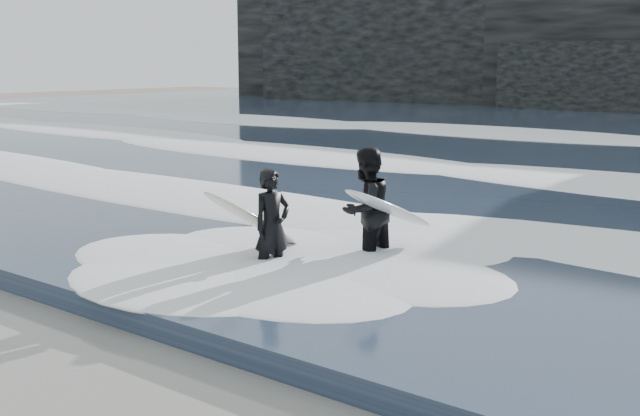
{
  "coord_description": "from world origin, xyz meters",
  "views": [
    {
      "loc": [
        8.04,
        -2.42,
        3.07
      ],
      "look_at": [
        1.11,
        6.23,
        1.0
      ],
      "focal_mm": 45.0,
      "sensor_mm": 36.0,
      "label": 1
    }
  ],
  "objects": [
    {
      "name": "foam_near",
      "position": [
        0.0,
        9.0,
        0.4
      ],
      "size": [
        60.0,
        3.2,
        0.2
      ],
      "primitive_type": "ellipsoid",
      "color": "white",
      "rests_on": "sea"
    },
    {
      "name": "surfer_left",
      "position": [
        0.68,
        5.61,
        0.8
      ],
      "size": [
        0.96,
        1.81,
        1.59
      ],
      "color": "black",
      "rests_on": "ground"
    },
    {
      "name": "foam_mid",
      "position": [
        0.0,
        16.0,
        0.42
      ],
      "size": [
        60.0,
        4.0,
        0.24
      ],
      "primitive_type": "ellipsoid",
      "color": "white",
      "rests_on": "sea"
    },
    {
      "name": "surfer_right",
      "position": [
        1.49,
        6.87,
        0.92
      ],
      "size": [
        1.12,
        1.98,
        1.82
      ],
      "color": "black",
      "rests_on": "ground"
    }
  ]
}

